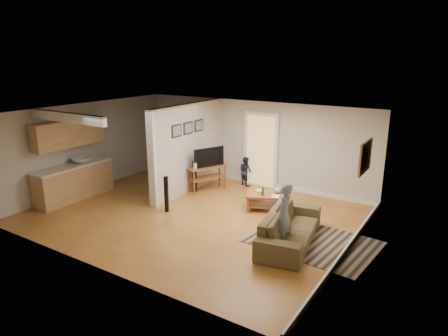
{
  "coord_description": "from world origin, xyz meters",
  "views": [
    {
      "loc": [
        5.53,
        -7.3,
        3.78
      ],
      "look_at": [
        0.46,
        0.66,
        1.1
      ],
      "focal_mm": 32.0,
      "sensor_mm": 36.0,
      "label": 1
    }
  ],
  "objects_px": {
    "toddler": "(245,185)",
    "sofa": "(289,242)",
    "speaker_left": "(166,194)",
    "toy_basket": "(256,195)",
    "coffee_table": "(269,197)",
    "child": "(282,245)",
    "speaker_right": "(195,177)",
    "tv_console": "(207,168)"
  },
  "relations": [
    {
      "from": "sofa",
      "to": "coffee_table",
      "type": "height_order",
      "value": "coffee_table"
    },
    {
      "from": "tv_console",
      "to": "speaker_left",
      "type": "xyz_separation_m",
      "value": [
        0.06,
        -1.85,
        -0.21
      ]
    },
    {
      "from": "child",
      "to": "speaker_right",
      "type": "bearing_deg",
      "value": -115.86
    },
    {
      "from": "child",
      "to": "toddler",
      "type": "distance_m",
      "value": 4.02
    },
    {
      "from": "toy_basket",
      "to": "child",
      "type": "distance_m",
      "value": 2.69
    },
    {
      "from": "speaker_left",
      "to": "child",
      "type": "height_order",
      "value": "speaker_left"
    },
    {
      "from": "tv_console",
      "to": "toddler",
      "type": "distance_m",
      "value": 1.42
    },
    {
      "from": "toy_basket",
      "to": "toddler",
      "type": "height_order",
      "value": "toddler"
    },
    {
      "from": "sofa",
      "to": "speaker_right",
      "type": "bearing_deg",
      "value": 56.41
    },
    {
      "from": "speaker_right",
      "to": "toy_basket",
      "type": "bearing_deg",
      "value": 4.42
    },
    {
      "from": "toy_basket",
      "to": "coffee_table",
      "type": "bearing_deg",
      "value": -35.87
    },
    {
      "from": "toy_basket",
      "to": "speaker_right",
      "type": "bearing_deg",
      "value": -170.44
    },
    {
      "from": "tv_console",
      "to": "sofa",
      "type": "bearing_deg",
      "value": -4.51
    },
    {
      "from": "sofa",
      "to": "toddler",
      "type": "height_order",
      "value": "toddler"
    },
    {
      "from": "child",
      "to": "toddler",
      "type": "relative_size",
      "value": 1.54
    },
    {
      "from": "sofa",
      "to": "toy_basket",
      "type": "distance_m",
      "value": 2.58
    },
    {
      "from": "sofa",
      "to": "speaker_left",
      "type": "relative_size",
      "value": 2.5
    },
    {
      "from": "coffee_table",
      "to": "speaker_left",
      "type": "distance_m",
      "value": 2.57
    },
    {
      "from": "coffee_table",
      "to": "child",
      "type": "bearing_deg",
      "value": -55.62
    },
    {
      "from": "sofa",
      "to": "speaker_right",
      "type": "height_order",
      "value": "speaker_right"
    },
    {
      "from": "child",
      "to": "coffee_table",
      "type": "bearing_deg",
      "value": -144.96
    },
    {
      "from": "tv_console",
      "to": "speaker_right",
      "type": "distance_m",
      "value": 0.43
    },
    {
      "from": "tv_console",
      "to": "child",
      "type": "distance_m",
      "value": 3.9
    },
    {
      "from": "speaker_right",
      "to": "child",
      "type": "bearing_deg",
      "value": -31.67
    },
    {
      "from": "child",
      "to": "toy_basket",
      "type": "bearing_deg",
      "value": -139.65
    },
    {
      "from": "speaker_right",
      "to": "toddler",
      "type": "bearing_deg",
      "value": 49.32
    },
    {
      "from": "sofa",
      "to": "toy_basket",
      "type": "bearing_deg",
      "value": 33.6
    },
    {
      "from": "sofa",
      "to": "speaker_right",
      "type": "xyz_separation_m",
      "value": [
        -3.6,
        1.55,
        0.44
      ]
    },
    {
      "from": "tv_console",
      "to": "child",
      "type": "height_order",
      "value": "tv_console"
    },
    {
      "from": "speaker_right",
      "to": "child",
      "type": "xyz_separation_m",
      "value": [
        3.53,
        -1.76,
        -0.44
      ]
    },
    {
      "from": "toy_basket",
      "to": "sofa",
      "type": "bearing_deg",
      "value": -46.12
    },
    {
      "from": "sofa",
      "to": "child",
      "type": "distance_m",
      "value": 0.22
    },
    {
      "from": "toddler",
      "to": "sofa",
      "type": "bearing_deg",
      "value": 155.53
    },
    {
      "from": "child",
      "to": "sofa",
      "type": "bearing_deg",
      "value": 162.19
    },
    {
      "from": "sofa",
      "to": "toddler",
      "type": "bearing_deg",
      "value": 32.85
    },
    {
      "from": "speaker_left",
      "to": "toy_basket",
      "type": "xyz_separation_m",
      "value": [
        1.5,
        1.91,
        -0.31
      ]
    },
    {
      "from": "tv_console",
      "to": "speaker_right",
      "type": "height_order",
      "value": "tv_console"
    },
    {
      "from": "coffee_table",
      "to": "toy_basket",
      "type": "distance_m",
      "value": 0.76
    },
    {
      "from": "speaker_left",
      "to": "child",
      "type": "relative_size",
      "value": 0.68
    },
    {
      "from": "speaker_left",
      "to": "toy_basket",
      "type": "bearing_deg",
      "value": 27.03
    },
    {
      "from": "speaker_left",
      "to": "speaker_right",
      "type": "distance_m",
      "value": 1.63
    },
    {
      "from": "tv_console",
      "to": "speaker_right",
      "type": "xyz_separation_m",
      "value": [
        -0.26,
        -0.25,
        -0.24
      ]
    }
  ]
}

